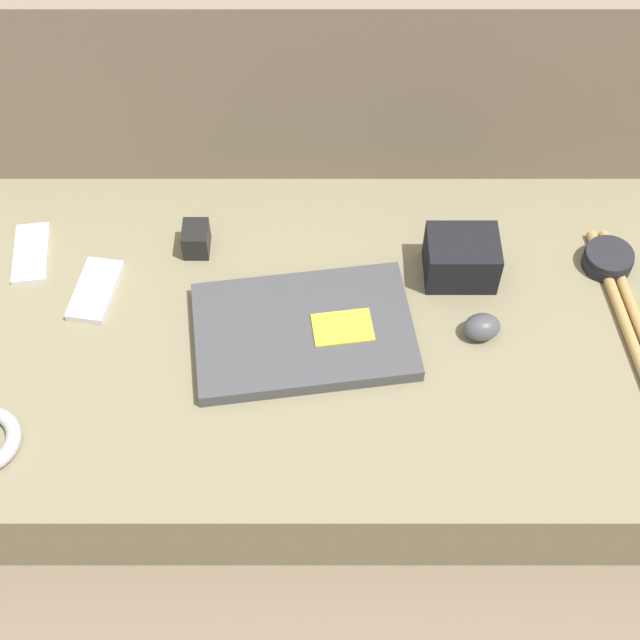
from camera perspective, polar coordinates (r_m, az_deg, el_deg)
name	(u,v)px	position (r m, az deg, el deg)	size (l,w,h in m)	color
ground_plane	(320,380)	(1.50, 0.00, -3.89)	(8.00, 8.00, 0.00)	#7A6651
couch_seat	(320,355)	(1.43, 0.00, -2.27)	(1.16, 0.64, 0.15)	#847A5B
couch_backrest	(320,99)	(1.59, 0.02, 13.99)	(1.16, 0.20, 0.49)	#7F705B
laptop	(304,331)	(1.35, -1.02, -0.72)	(0.35, 0.25, 0.03)	#47474C
computer_mouse	(482,327)	(1.37, 10.32, -0.45)	(0.06, 0.05, 0.04)	#4C4C51
speaker_puck	(608,259)	(1.51, 17.96, 3.71)	(0.08, 0.08, 0.03)	black
phone_silver	(31,253)	(1.53, -18.01, 4.11)	(0.07, 0.13, 0.01)	silver
phone_black	(95,290)	(1.45, -14.18, 1.86)	(0.08, 0.13, 0.01)	silver
camera_pouch	(461,258)	(1.42, 9.04, 3.94)	(0.11, 0.09, 0.08)	black
charger_brick	(196,239)	(1.46, -7.93, 5.17)	(0.04, 0.05, 0.05)	black
drumstick_pair	(632,323)	(1.45, 19.32, -0.18)	(0.08, 0.37, 0.02)	tan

